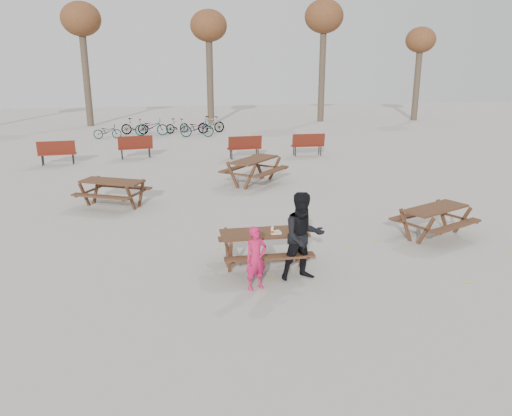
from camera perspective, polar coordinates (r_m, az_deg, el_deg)
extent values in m
plane|color=gray|center=(10.59, 0.93, -6.71)|extent=(80.00, 80.00, 0.00)
cube|color=#3C2316|center=(10.32, 0.95, -2.88)|extent=(1.80, 0.70, 0.05)
cube|color=#3C2316|center=(9.88, 1.60, -5.65)|extent=(1.80, 0.25, 0.05)
cube|color=#3C2316|center=(10.98, 0.36, -3.34)|extent=(1.80, 0.25, 0.05)
cylinder|color=#3C2316|center=(10.07, -2.95, -5.74)|extent=(0.08, 0.08, 0.73)
cylinder|color=#3C2316|center=(10.63, -3.35, -4.53)|extent=(0.08, 0.08, 0.73)
cylinder|color=#3C2316|center=(10.34, 5.36, -5.18)|extent=(0.08, 0.08, 0.73)
cylinder|color=#3C2316|center=(10.88, 4.54, -4.04)|extent=(0.08, 0.08, 0.73)
cube|color=silver|center=(10.21, 2.41, -2.86)|extent=(0.18, 0.11, 0.03)
ellipsoid|color=tan|center=(10.19, 2.41, -2.64)|extent=(0.14, 0.06, 0.05)
cylinder|color=silver|center=(10.15, 1.88, -2.62)|extent=(0.06, 0.06, 0.15)
cylinder|color=#DC450B|center=(10.16, 1.88, -2.72)|extent=(0.07, 0.07, 0.05)
cylinder|color=white|center=(10.13, 1.89, -2.17)|extent=(0.03, 0.03, 0.02)
imported|color=#BD1749|center=(9.38, 0.00, -5.77)|extent=(0.53, 0.44, 1.23)
imported|color=black|center=(9.75, 5.42, -3.28)|extent=(0.94, 0.77, 1.77)
imported|color=black|center=(29.42, -16.63, 8.39)|extent=(1.53, 0.58, 0.80)
imported|color=black|center=(30.65, -13.70, 9.06)|extent=(1.66, 0.73, 0.96)
imported|color=black|center=(30.04, -11.86, 9.06)|extent=(1.88, 0.66, 0.99)
imported|color=black|center=(30.72, -9.01, 9.27)|extent=(1.53, 0.99, 0.89)
imported|color=black|center=(29.05, -6.77, 9.06)|extent=(1.95, 0.86, 1.00)
imported|color=black|center=(30.52, -5.14, 9.49)|extent=(1.78, 1.02, 1.03)
cylinder|color=#382B21|center=(35.46, -18.82, 13.94)|extent=(0.44, 0.44, 6.30)
ellipsoid|color=brown|center=(35.54, -19.38, 19.72)|extent=(2.52, 2.52, 2.14)
cylinder|color=#382B21|center=(34.21, -5.28, 14.36)|extent=(0.44, 0.44, 5.95)
ellipsoid|color=brown|center=(34.26, -5.44, 20.05)|extent=(2.38, 2.38, 2.02)
cylinder|color=#382B21|center=(36.71, 7.55, 14.97)|extent=(0.44, 0.44, 6.65)
ellipsoid|color=brown|center=(36.82, 7.79, 20.89)|extent=(2.66, 2.66, 2.26)
cylinder|color=#382B21|center=(38.93, 17.90, 13.39)|extent=(0.44, 0.44, 5.25)
ellipsoid|color=brown|center=(38.93, 18.31, 17.79)|extent=(2.10, 2.10, 1.79)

